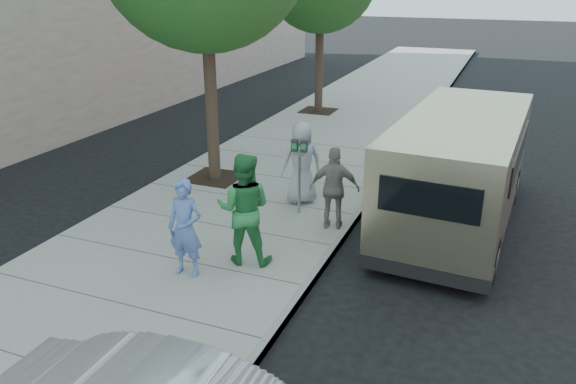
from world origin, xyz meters
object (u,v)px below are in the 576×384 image
(van, at_px, (459,168))
(person_officer, at_px, (185,228))
(parking_meter, at_px, (299,160))
(person_gray_shirt, at_px, (302,163))
(person_striped_polo, at_px, (335,188))
(person_green_shirt, at_px, (244,209))

(van, bearing_deg, person_officer, -130.04)
(van, bearing_deg, parking_meter, -159.23)
(person_officer, height_order, person_gray_shirt, person_gray_shirt)
(van, bearing_deg, person_gray_shirt, -170.09)
(parking_meter, height_order, person_officer, person_officer)
(van, relative_size, person_gray_shirt, 3.53)
(person_officer, distance_m, person_striped_polo, 3.07)
(parking_meter, height_order, van, van)
(person_officer, height_order, person_green_shirt, person_green_shirt)
(person_green_shirt, xyz_separation_m, person_striped_polo, (0.98, 1.84, -0.15))
(parking_meter, relative_size, person_striped_polo, 0.96)
(person_officer, distance_m, person_gray_shirt, 3.65)
(van, bearing_deg, person_striped_polo, -143.70)
(parking_meter, relative_size, person_green_shirt, 0.81)
(van, xyz_separation_m, person_officer, (-3.76, -3.94, -0.23))
(person_green_shirt, bearing_deg, person_gray_shirt, -102.46)
(parking_meter, relative_size, person_officer, 0.95)
(person_gray_shirt, bearing_deg, person_officer, 45.46)
(van, bearing_deg, person_green_shirt, -130.42)
(parking_meter, bearing_deg, person_green_shirt, -100.09)
(parking_meter, height_order, person_green_shirt, person_green_shirt)
(person_gray_shirt, xyz_separation_m, person_striped_polo, (1.04, -1.00, -0.07))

